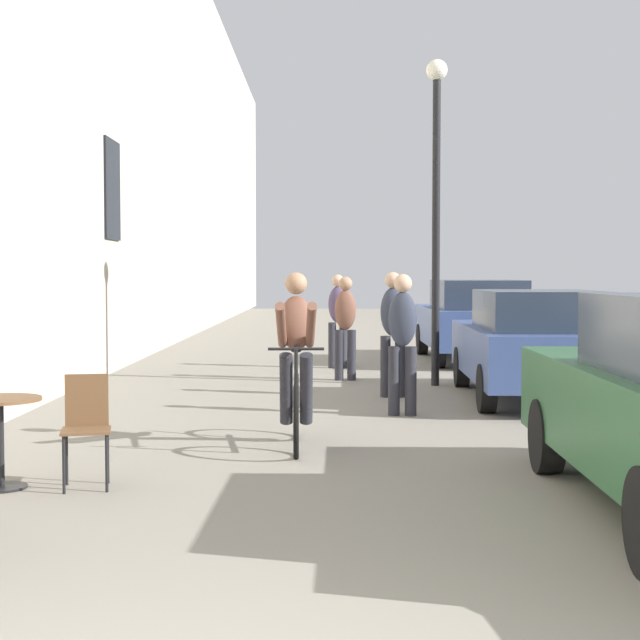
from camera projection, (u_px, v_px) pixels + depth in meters
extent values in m
cube|color=#B7AD99|center=(101.00, 68.00, 16.93)|extent=(0.50, 68.00, 10.55)
cube|color=black|center=(112.00, 190.00, 16.56)|extent=(0.04, 1.10, 1.70)
cylinder|color=black|center=(2.00, 487.00, 7.68)|extent=(0.40, 0.40, 0.02)
cylinder|color=black|center=(1.00, 443.00, 7.67)|extent=(0.05, 0.05, 0.67)
cylinder|color=brown|center=(0.00, 399.00, 7.65)|extent=(0.64, 0.64, 0.02)
cylinder|color=black|center=(107.00, 463.00, 7.54)|extent=(0.02, 0.02, 0.45)
cylinder|color=black|center=(64.00, 465.00, 7.48)|extent=(0.02, 0.02, 0.45)
cylinder|color=black|center=(108.00, 456.00, 7.86)|extent=(0.02, 0.02, 0.45)
cylinder|color=black|center=(67.00, 457.00, 7.80)|extent=(0.02, 0.02, 0.45)
cube|color=brown|center=(86.00, 431.00, 7.66)|extent=(0.45, 0.45, 0.02)
cube|color=brown|center=(87.00, 400.00, 7.83)|extent=(0.34, 0.09, 0.42)
torus|color=black|center=(296.00, 422.00, 8.98)|extent=(0.07, 0.71, 0.71)
torus|color=black|center=(296.00, 406.00, 10.03)|extent=(0.07, 0.71, 0.71)
cylinder|color=black|center=(296.00, 380.00, 9.93)|extent=(0.04, 0.22, 0.58)
cylinder|color=black|center=(296.00, 351.00, 9.41)|extent=(0.06, 0.83, 0.14)
cylinder|color=black|center=(296.00, 385.00, 8.99)|extent=(0.04, 0.09, 0.67)
cylinder|color=black|center=(296.00, 409.00, 9.53)|extent=(0.06, 1.00, 0.12)
cylinder|color=black|center=(296.00, 349.00, 9.00)|extent=(0.52, 0.04, 0.03)
ellipsoid|color=black|center=(296.00, 350.00, 9.82)|extent=(0.12, 0.24, 0.06)
ellipsoid|color=brown|center=(296.00, 323.00, 9.73)|extent=(0.35, 0.36, 0.59)
sphere|color=#A57A5B|center=(296.00, 283.00, 9.67)|extent=(0.22, 0.22, 0.22)
cylinder|color=#26262D|center=(306.00, 389.00, 9.68)|extent=(0.14, 0.40, 0.75)
cylinder|color=#26262D|center=(286.00, 389.00, 9.68)|extent=(0.14, 0.40, 0.75)
cylinder|color=brown|center=(311.00, 325.00, 9.34)|extent=(0.13, 0.75, 0.48)
cylinder|color=brown|center=(281.00, 326.00, 9.34)|extent=(0.10, 0.75, 0.48)
cylinder|color=#26262D|center=(394.00, 381.00, 11.63)|extent=(0.14, 0.14, 0.83)
cylinder|color=#26262D|center=(411.00, 381.00, 11.61)|extent=(0.14, 0.14, 0.83)
ellipsoid|color=#2D3342|center=(403.00, 319.00, 11.58)|extent=(0.36, 0.27, 0.66)
sphere|color=tan|center=(403.00, 283.00, 11.56)|extent=(0.22, 0.22, 0.22)
cylinder|color=#26262D|center=(400.00, 367.00, 13.34)|extent=(0.14, 0.14, 0.84)
cylinder|color=#26262D|center=(385.00, 367.00, 13.35)|extent=(0.14, 0.14, 0.84)
ellipsoid|color=#2D3342|center=(393.00, 312.00, 13.31)|extent=(0.35, 0.25, 0.67)
sphere|color=tan|center=(393.00, 280.00, 13.29)|extent=(0.22, 0.22, 0.22)
cylinder|color=#26262D|center=(339.00, 355.00, 15.46)|extent=(0.14, 0.14, 0.80)
cylinder|color=#26262D|center=(352.00, 355.00, 15.45)|extent=(0.14, 0.14, 0.80)
ellipsoid|color=brown|center=(345.00, 310.00, 15.42)|extent=(0.34, 0.24, 0.64)
sphere|color=#A57A5B|center=(345.00, 284.00, 15.40)|extent=(0.22, 0.22, 0.22)
cylinder|color=#26262D|center=(343.00, 345.00, 17.44)|extent=(0.14, 0.14, 0.82)
cylinder|color=#26262D|center=(332.00, 345.00, 17.46)|extent=(0.14, 0.14, 0.82)
ellipsoid|color=#4C3D5B|center=(338.00, 304.00, 17.41)|extent=(0.37, 0.28, 0.65)
sphere|color=tan|center=(338.00, 281.00, 17.39)|extent=(0.22, 0.22, 0.22)
cylinder|color=black|center=(436.00, 234.00, 14.65)|extent=(0.12, 0.12, 4.60)
sphere|color=silver|center=(437.00, 70.00, 14.53)|extent=(0.32, 0.32, 0.32)
cylinder|color=black|center=(547.00, 436.00, 8.27)|extent=(0.21, 0.63, 0.63)
cube|color=#384C84|center=(531.00, 352.00, 13.16)|extent=(1.84, 4.20, 0.68)
cube|color=#283342|center=(539.00, 310.00, 12.63)|extent=(1.51, 2.28, 0.50)
cylinder|color=black|center=(462.00, 367.00, 14.57)|extent=(0.21, 0.60, 0.60)
cylinder|color=black|center=(567.00, 367.00, 14.52)|extent=(0.21, 0.60, 0.60)
cylinder|color=black|center=(487.00, 388.00, 11.83)|extent=(0.21, 0.60, 0.60)
cylinder|color=black|center=(617.00, 389.00, 11.78)|extent=(0.21, 0.60, 0.60)
cube|color=#384C84|center=(473.00, 326.00, 18.93)|extent=(1.85, 4.43, 0.72)
cube|color=#283342|center=(477.00, 294.00, 18.37)|extent=(1.55, 2.40, 0.54)
cylinder|color=black|center=(422.00, 339.00, 20.41)|extent=(0.21, 0.64, 0.64)
cylinder|color=black|center=(501.00, 339.00, 20.40)|extent=(0.21, 0.64, 0.64)
cylinder|color=black|center=(439.00, 350.00, 17.49)|extent=(0.21, 0.64, 0.64)
cylinder|color=black|center=(531.00, 350.00, 17.49)|extent=(0.21, 0.64, 0.64)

